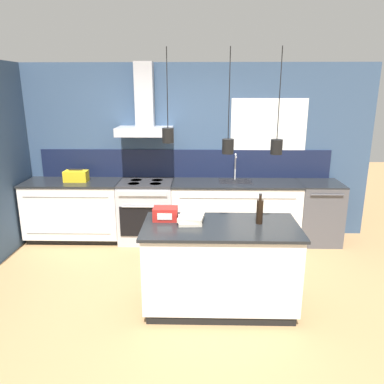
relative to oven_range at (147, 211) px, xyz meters
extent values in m
plane|color=#A87F51|center=(0.57, -1.69, -0.46)|extent=(16.00, 16.00, 0.00)
cube|color=#354C6B|center=(0.57, 0.34, 0.84)|extent=(5.60, 0.06, 2.60)
cube|color=#141C38|center=(0.57, 0.30, 0.67)|extent=(4.42, 0.02, 0.43)
cube|color=white|center=(1.82, 0.30, 1.16)|extent=(1.12, 0.01, 0.96)
cube|color=black|center=(1.82, 0.31, 1.16)|extent=(1.04, 0.01, 0.88)
cube|color=#B5B5BA|center=(0.00, 0.08, 1.18)|extent=(0.80, 0.46, 0.12)
cube|color=#B5B5BA|center=(0.00, 0.17, 1.69)|extent=(0.26, 0.20, 0.90)
cylinder|color=black|center=(0.50, -1.79, 1.79)|extent=(0.01, 0.01, 0.72)
cylinder|color=black|center=(0.50, -1.79, 1.36)|extent=(0.11, 0.11, 0.14)
sphere|color=#F9D18C|center=(0.50, -1.79, 1.36)|extent=(0.06, 0.06, 0.06)
cylinder|color=black|center=(1.06, -1.81, 1.74)|extent=(0.01, 0.01, 0.82)
cylinder|color=black|center=(1.06, -1.81, 1.26)|extent=(0.11, 0.11, 0.14)
sphere|color=#F9D18C|center=(1.06, -1.81, 1.26)|extent=(0.06, 0.06, 0.06)
cylinder|color=black|center=(1.52, -1.83, 1.74)|extent=(0.01, 0.01, 0.82)
cylinder|color=black|center=(1.52, -1.83, 1.26)|extent=(0.11, 0.11, 0.14)
sphere|color=#F9D18C|center=(1.52, -1.83, 1.26)|extent=(0.06, 0.06, 0.06)
cube|color=black|center=(-1.10, 0.03, -0.41)|extent=(1.35, 0.56, 0.09)
cube|color=white|center=(-1.10, 0.00, 0.03)|extent=(1.39, 0.62, 0.79)
cube|color=gray|center=(-1.10, -0.31, 0.30)|extent=(1.22, 0.01, 0.01)
cube|color=gray|center=(-1.10, -0.31, -0.25)|extent=(1.22, 0.01, 0.01)
cube|color=black|center=(-1.10, 0.00, 0.44)|extent=(1.41, 0.64, 0.03)
cube|color=black|center=(1.33, 0.03, -0.41)|extent=(1.80, 0.56, 0.09)
cube|color=white|center=(1.33, 0.00, 0.03)|extent=(1.85, 0.62, 0.79)
cube|color=gray|center=(1.33, -0.31, 0.30)|extent=(1.63, 0.01, 0.01)
cube|color=gray|center=(1.33, -0.31, -0.25)|extent=(1.63, 0.01, 0.01)
cube|color=black|center=(1.33, 0.00, 0.44)|extent=(1.88, 0.64, 0.03)
cube|color=#262628|center=(1.33, 0.05, 0.45)|extent=(0.48, 0.34, 0.01)
cylinder|color=#B5B5BA|center=(1.33, 0.18, 0.64)|extent=(0.02, 0.02, 0.38)
sphere|color=#B5B5BA|center=(1.33, 0.18, 0.83)|extent=(0.03, 0.03, 0.03)
cylinder|color=#B5B5BA|center=(1.33, 0.12, 0.81)|extent=(0.02, 0.12, 0.02)
cube|color=#B5B5BA|center=(0.00, 0.00, -0.02)|extent=(0.79, 0.62, 0.87)
cube|color=black|center=(0.00, -0.31, -0.06)|extent=(0.68, 0.02, 0.44)
cylinder|color=#B5B5BA|center=(0.00, -0.34, 0.17)|extent=(0.60, 0.02, 0.02)
cube|color=#B5B5BA|center=(0.00, -0.32, 0.36)|extent=(0.68, 0.02, 0.07)
cube|color=#2D2D30|center=(0.00, 0.00, 0.43)|extent=(0.79, 0.60, 0.04)
cylinder|color=black|center=(-0.16, 0.11, 0.45)|extent=(0.17, 0.17, 0.00)
cylinder|color=black|center=(0.16, 0.11, 0.45)|extent=(0.17, 0.17, 0.00)
cylinder|color=black|center=(-0.16, -0.10, 0.45)|extent=(0.17, 0.17, 0.00)
cylinder|color=black|center=(0.16, -0.10, 0.45)|extent=(0.17, 0.17, 0.00)
cube|color=#4C4C51|center=(2.56, 0.00, -0.01)|extent=(0.61, 0.62, 0.89)
cube|color=black|center=(2.56, 0.00, 0.44)|extent=(0.61, 0.62, 0.02)
cylinder|color=#4C4C51|center=(2.56, -0.33, 0.36)|extent=(0.46, 0.02, 0.02)
cube|color=black|center=(1.02, -1.78, -0.41)|extent=(1.47, 0.72, 0.09)
cube|color=white|center=(1.02, -1.78, 0.03)|extent=(1.53, 0.75, 0.79)
cube|color=black|center=(1.02, -1.78, 0.44)|extent=(1.58, 0.80, 0.03)
cylinder|color=black|center=(1.41, -1.72, 0.58)|extent=(0.07, 0.07, 0.25)
cylinder|color=black|center=(1.41, -1.72, 0.73)|extent=(0.03, 0.03, 0.06)
cylinder|color=#262628|center=(1.41, -1.72, 0.76)|extent=(0.03, 0.03, 0.01)
cube|color=beige|center=(0.70, -1.69, 0.47)|extent=(0.25, 0.34, 0.03)
cube|color=beige|center=(0.72, -1.69, 0.51)|extent=(0.28, 0.29, 0.04)
cube|color=red|center=(0.44, -1.63, 0.52)|extent=(0.25, 0.18, 0.14)
cube|color=white|center=(0.44, -1.73, 0.52)|extent=(0.15, 0.01, 0.07)
cube|color=gold|center=(-1.03, 0.00, 0.53)|extent=(0.34, 0.18, 0.16)
cylinder|color=black|center=(-1.03, 0.00, 0.63)|extent=(0.20, 0.02, 0.02)
camera|label=1|loc=(0.81, -5.32, 1.79)|focal=35.00mm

